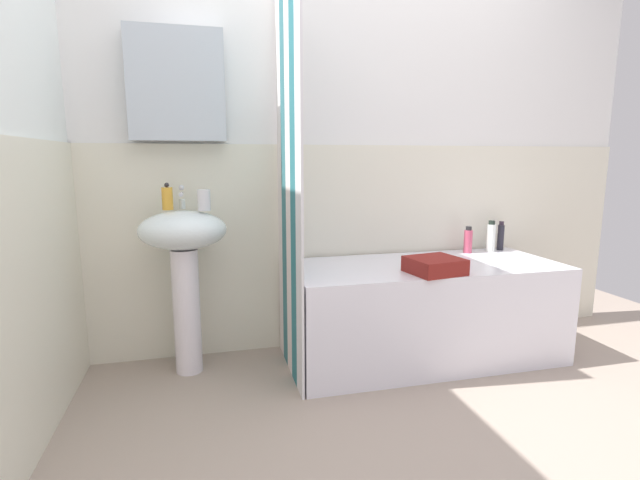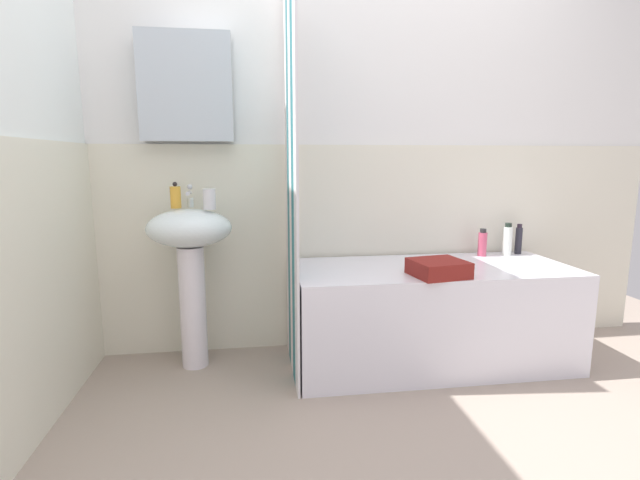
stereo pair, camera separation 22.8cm
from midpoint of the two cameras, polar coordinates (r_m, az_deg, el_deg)
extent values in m
cube|color=#A39283|center=(2.00, 13.05, -25.21)|extent=(4.80, 5.60, 0.04)
cube|color=white|center=(2.83, 2.02, 11.47)|extent=(3.60, 0.05, 2.40)
cube|color=silver|center=(2.84, 2.13, -0.68)|extent=(3.60, 0.02, 1.20)
cube|color=silver|center=(2.66, -19.57, 17.36)|extent=(0.48, 0.12, 0.56)
cube|color=silver|center=(2.01, -35.95, -7.08)|extent=(0.02, 1.81, 1.20)
cylinder|color=white|center=(2.60, -18.38, -8.30)|extent=(0.14, 0.14, 0.66)
ellipsoid|color=white|center=(2.51, -18.92, 1.11)|extent=(0.44, 0.34, 0.20)
cylinder|color=silver|center=(2.59, -18.90, 4.17)|extent=(0.03, 0.03, 0.05)
cylinder|color=silver|center=(2.54, -19.05, 5.30)|extent=(0.02, 0.10, 0.02)
sphere|color=silver|center=(2.59, -19.00, 6.04)|extent=(0.03, 0.03, 0.03)
cylinder|color=gold|center=(2.56, -20.57, 4.73)|extent=(0.06, 0.06, 0.11)
sphere|color=black|center=(2.55, -20.67, 6.28)|extent=(0.02, 0.02, 0.02)
cylinder|color=silver|center=(2.46, -16.57, 4.68)|extent=(0.06, 0.06, 0.11)
cube|color=white|center=(2.71, 10.13, -8.52)|extent=(1.50, 0.64, 0.54)
cube|color=white|center=(2.11, -5.66, 6.54)|extent=(0.01, 0.13, 2.00)
cube|color=#296F7A|center=(2.24, -6.16, 6.72)|extent=(0.01, 0.13, 2.00)
cube|color=white|center=(2.36, -6.59, 6.88)|extent=(0.01, 0.13, 2.00)
cube|color=#336E78|center=(2.49, -6.99, 7.02)|extent=(0.01, 0.13, 2.00)
cube|color=white|center=(2.62, -7.34, 7.15)|extent=(0.01, 0.13, 2.00)
cylinder|color=#24232D|center=(3.16, 19.25, 0.27)|extent=(0.04, 0.04, 0.16)
cylinder|color=#2C212E|center=(3.14, 19.34, 1.93)|extent=(0.03, 0.03, 0.02)
cylinder|color=white|center=(3.08, 18.14, 0.22)|extent=(0.05, 0.05, 0.17)
cylinder|color=#202B23|center=(3.07, 18.23, 2.03)|extent=(0.04, 0.04, 0.02)
cylinder|color=#C84A65|center=(3.00, 15.54, -0.20)|extent=(0.05, 0.05, 0.14)
cylinder|color=#282829|center=(2.99, 15.61, 1.36)|extent=(0.04, 0.04, 0.02)
cube|color=maroon|center=(2.43, 11.20, -3.10)|extent=(0.29, 0.27, 0.08)
camera|label=1|loc=(0.11, -92.86, -0.50)|focal=26.27mm
camera|label=2|loc=(0.11, 87.14, 0.50)|focal=26.27mm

